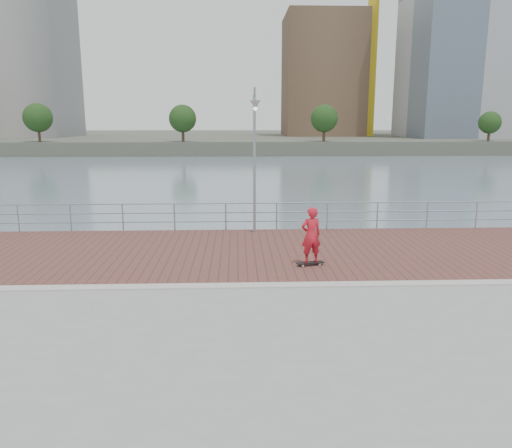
{
  "coord_description": "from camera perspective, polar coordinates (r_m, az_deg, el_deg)",
  "views": [
    {
      "loc": [
        -0.57,
        -12.7,
        4.4
      ],
      "look_at": [
        0.0,
        2.0,
        1.3
      ],
      "focal_mm": 35.0,
      "sensor_mm": 36.0,
      "label": 1
    }
  ],
  "objects": [
    {
      "name": "far_shore",
      "position": [
        135.3,
        -2.0,
        9.71
      ],
      "size": [
        320.0,
        95.0,
        2.5
      ],
      "primitive_type": "cube",
      "color": "#4C5142",
      "rests_on": "ground"
    },
    {
      "name": "skateboarder",
      "position": [
        15.15,
        6.31,
        -1.28
      ],
      "size": [
        0.7,
        0.54,
        1.72
      ],
      "primitive_type": "imported",
      "rotation": [
        0.0,
        0.0,
        3.37
      ],
      "color": "red",
      "rests_on": "skateboard"
    },
    {
      "name": "skateboard",
      "position": [
        15.37,
        6.23,
        -4.44
      ],
      "size": [
        0.88,
        0.4,
        0.1
      ],
      "rotation": [
        0.0,
        0.0,
        0.23
      ],
      "color": "black",
      "rests_on": "brick_lane"
    },
    {
      "name": "seawall",
      "position": [
        9.43,
        1.78,
        -23.06
      ],
      "size": [
        40.0,
        24.0,
        2.0
      ],
      "primitive_type": "cube",
      "color": "gray",
      "rests_on": "ground"
    },
    {
      "name": "street_lamp",
      "position": [
        18.84,
        -0.14,
        10.03
      ],
      "size": [
        0.39,
        1.13,
        5.33
      ],
      "color": "gray",
      "rests_on": "brick_lane"
    },
    {
      "name": "guardrail",
      "position": [
        20.06,
        -0.55,
        1.24
      ],
      "size": [
        39.06,
        0.06,
        1.13
      ],
      "color": "#8C9EA8",
      "rests_on": "brick_lane"
    },
    {
      "name": "skyline",
      "position": [
        122.89,
        13.5,
        20.95
      ],
      "size": [
        233.0,
        41.0,
        59.93
      ],
      "color": "#ADA38E",
      "rests_on": "far_shore"
    },
    {
      "name": "water",
      "position": [
        14.24,
        0.32,
        -14.82
      ],
      "size": [
        400.0,
        400.0,
        0.0
      ],
      "primitive_type": "plane",
      "color": "slate",
      "rests_on": "ground"
    },
    {
      "name": "curb",
      "position": [
        13.45,
        0.33,
        -7.07
      ],
      "size": [
        40.0,
        0.4,
        0.06
      ],
      "primitive_type": "cube",
      "color": "#B7B5AD",
      "rests_on": "seawall"
    },
    {
      "name": "shoreline_trees",
      "position": [
        90.32,
        -9.12,
        11.72
      ],
      "size": [
        109.09,
        4.97,
        6.63
      ],
      "color": "#473323",
      "rests_on": "far_shore"
    },
    {
      "name": "brick_lane",
      "position": [
        16.89,
        -0.21,
        -3.16
      ],
      "size": [
        40.0,
        6.8,
        0.02
      ],
      "primitive_type": "cube",
      "color": "brown",
      "rests_on": "seawall"
    }
  ]
}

